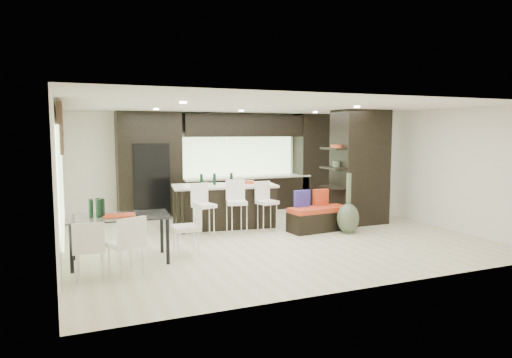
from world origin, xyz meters
name	(u,v)px	position (x,y,z in m)	size (l,w,h in m)	color
ground	(267,236)	(0.00, 0.00, 0.00)	(8.00, 8.00, 0.00)	beige
back_wall	(216,162)	(0.00, 3.50, 1.35)	(8.00, 0.02, 2.70)	white
left_wall	(59,180)	(-4.00, 0.00, 1.35)	(0.02, 7.00, 2.70)	white
right_wall	(418,167)	(4.00, 0.00, 1.35)	(0.02, 7.00, 2.70)	white
ceiling	(267,107)	(0.00, 0.00, 2.70)	(8.00, 7.00, 0.02)	white
window_left	(61,179)	(-3.96, 0.20, 1.35)	(0.04, 3.20, 1.90)	#B2D199
window_back	(237,154)	(0.60, 3.46, 1.55)	(3.40, 0.04, 1.20)	#B2D199
stone_accent	(61,129)	(-3.93, 0.20, 2.25)	(0.08, 3.00, 0.80)	brown
ceiling_spots	(262,108)	(0.00, 0.25, 2.68)	(4.00, 3.00, 0.02)	white
back_cabinetry	(237,162)	(0.50, 3.17, 1.35)	(6.80, 0.68, 2.70)	black
refrigerator	(150,180)	(-1.90, 3.12, 0.95)	(0.90, 0.68, 1.90)	black
partition_column	(360,167)	(2.60, 0.40, 1.35)	(1.20, 0.80, 2.70)	black
kitchen_island	(225,206)	(-0.52, 1.23, 0.49)	(2.35, 1.01, 0.98)	black
stool_left	(204,215)	(-1.24, 0.43, 0.45)	(0.40, 0.40, 0.90)	white
stool_mid	(237,212)	(-0.52, 0.42, 0.47)	(0.41, 0.41, 0.94)	white
stool_right	(267,211)	(0.20, 0.43, 0.44)	(0.39, 0.39, 0.88)	white
bench	(319,219)	(1.26, 0.00, 0.27)	(1.38, 0.53, 0.53)	black
floor_vase	(348,203)	(1.72, -0.45, 0.65)	(0.48, 0.48, 1.31)	#46543C
dining_table	(120,239)	(-3.08, -0.83, 0.40)	(1.64, 0.93, 0.79)	white
chair_near	(126,248)	(-3.08, -1.60, 0.43)	(0.46, 0.46, 0.86)	white
chair_far	(90,252)	(-3.59, -1.59, 0.41)	(0.45, 0.45, 0.83)	white
chair_end	(186,232)	(-1.94, -0.83, 0.43)	(0.46, 0.46, 0.85)	white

